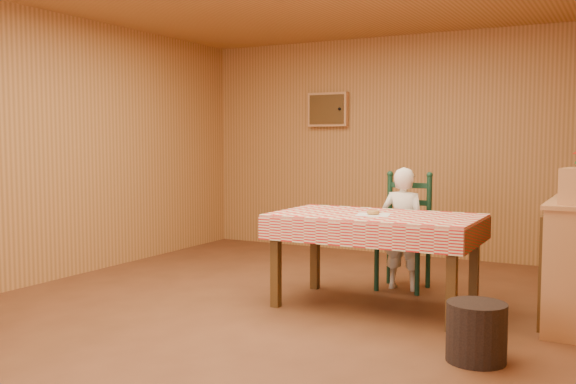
% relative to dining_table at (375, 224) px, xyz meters
% --- Properties ---
extents(ground, '(6.00, 6.00, 0.00)m').
position_rel_dining_table_xyz_m(ground, '(-0.63, -0.52, -0.69)').
color(ground, brown).
rests_on(ground, ground).
extents(cabin_walls, '(5.10, 6.05, 2.65)m').
position_rel_dining_table_xyz_m(cabin_walls, '(-0.64, 0.01, 1.14)').
color(cabin_walls, '#B37940').
rests_on(cabin_walls, ground).
extents(dining_table, '(1.66, 0.96, 0.77)m').
position_rel_dining_table_xyz_m(dining_table, '(0.00, 0.00, 0.00)').
color(dining_table, '#533516').
rests_on(dining_table, ground).
extents(ladder_chair, '(0.44, 0.40, 1.08)m').
position_rel_dining_table_xyz_m(ladder_chair, '(0.00, 0.79, -0.18)').
color(ladder_chair, black).
rests_on(ladder_chair, ground).
extents(seated_child, '(0.41, 0.27, 1.12)m').
position_rel_dining_table_xyz_m(seated_child, '(-0.00, 0.73, -0.13)').
color(seated_child, white).
rests_on(seated_child, ground).
extents(napkin, '(0.31, 0.31, 0.00)m').
position_rel_dining_table_xyz_m(napkin, '(-0.00, -0.05, 0.08)').
color(napkin, white).
rests_on(napkin, dining_table).
extents(donut, '(0.11, 0.11, 0.04)m').
position_rel_dining_table_xyz_m(donut, '(-0.00, -0.05, 0.10)').
color(donut, '#BB8743').
rests_on(donut, napkin).
extents(storage_bin, '(0.40, 0.40, 0.37)m').
position_rel_dining_table_xyz_m(storage_bin, '(1.01, -0.92, -0.50)').
color(storage_bin, black).
rests_on(storage_bin, ground).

